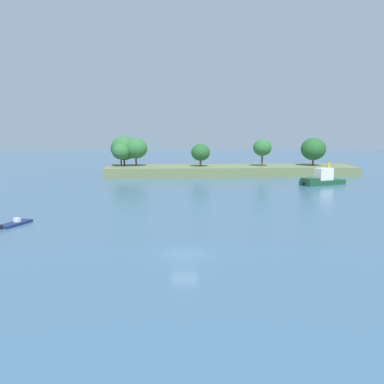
# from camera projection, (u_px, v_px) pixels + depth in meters

# --- Properties ---
(ground_plane) EXTENTS (400.00, 400.00, 0.00)m
(ground_plane) POSITION_uv_depth(u_px,v_px,m) (185.00, 255.00, 45.27)
(ground_plane) COLOR #3D607F
(treeline_island) EXTENTS (64.34, 13.95, 10.10)m
(treeline_island) POSITION_uv_depth(u_px,v_px,m) (218.00, 164.00, 120.25)
(treeline_island) COLOR #66754C
(treeline_island) RESTS_ON ground
(small_motorboat) EXTENTS (3.37, 5.15, 0.86)m
(small_motorboat) POSITION_uv_depth(u_px,v_px,m) (15.00, 223.00, 58.98)
(small_motorboat) COLOR navy
(small_motorboat) RESTS_ON ground
(tugboat) EXTENTS (10.74, 7.23, 4.82)m
(tugboat) POSITION_uv_depth(u_px,v_px,m) (322.00, 179.00, 100.06)
(tugboat) COLOR #19472D
(tugboat) RESTS_ON ground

